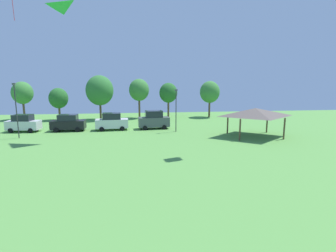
{
  "coord_description": "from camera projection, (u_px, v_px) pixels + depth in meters",
  "views": [
    {
      "loc": [
        -0.9,
        3.12,
        7.08
      ],
      "look_at": [
        0.73,
        16.62,
        4.68
      ],
      "focal_mm": 28.0,
      "sensor_mm": 36.0,
      "label": 1
    }
  ],
  "objects": [
    {
      "name": "kite_flying_8",
      "position": [
        75.0,
        11.0,
        21.9
      ],
      "size": [
        2.01,
        2.83,
        0.79
      ],
      "color": "green"
    },
    {
      "name": "parked_car_rightmost_in_row",
      "position": [
        154.0,
        120.0,
        38.25
      ],
      "size": [
        4.6,
        2.17,
        2.66
      ],
      "rotation": [
        0.0,
        0.0,
        0.07
      ],
      "color": "#4C5156",
      "rests_on": "ground"
    },
    {
      "name": "treeline_tree_3",
      "position": [
        139.0,
        90.0,
        48.46
      ],
      "size": [
        3.7,
        3.7,
        7.26
      ],
      "color": "brown",
      "rests_on": "ground"
    },
    {
      "name": "parked_car_third_from_left",
      "position": [
        112.0,
        122.0,
        37.29
      ],
      "size": [
        4.64,
        2.2,
        2.45
      ],
      "rotation": [
        0.0,
        0.0,
        0.06
      ],
      "color": "silver",
      "rests_on": "ground"
    },
    {
      "name": "parked_car_second_from_left",
      "position": [
        68.0,
        123.0,
        36.58
      ],
      "size": [
        4.61,
        2.06,
        2.32
      ],
      "rotation": [
        0.0,
        0.0,
        -0.01
      ],
      "color": "black",
      "rests_on": "ground"
    },
    {
      "name": "park_pavilion",
      "position": [
        255.0,
        112.0,
        32.81
      ],
      "size": [
        7.17,
        5.45,
        3.6
      ],
      "color": "brown",
      "rests_on": "ground"
    },
    {
      "name": "parked_car_leftmost",
      "position": [
        23.0,
        123.0,
        36.06
      ],
      "size": [
        4.54,
        2.36,
        2.4
      ],
      "rotation": [
        0.0,
        0.0,
        -0.12
      ],
      "color": "silver",
      "rests_on": "ground"
    },
    {
      "name": "light_post_1",
      "position": [
        176.0,
        108.0,
        35.75
      ],
      "size": [
        0.36,
        0.2,
        5.83
      ],
      "color": "#2D2D33",
      "rests_on": "ground"
    },
    {
      "name": "treeline_tree_0",
      "position": [
        22.0,
        93.0,
        46.53
      ],
      "size": [
        3.61,
        3.61,
        6.79
      ],
      "color": "brown",
      "rests_on": "ground"
    },
    {
      "name": "treeline_tree_2",
      "position": [
        100.0,
        90.0,
        46.37
      ],
      "size": [
        4.82,
        4.82,
        7.88
      ],
      "color": "brown",
      "rests_on": "ground"
    },
    {
      "name": "treeline_tree_4",
      "position": [
        168.0,
        93.0,
        50.07
      ],
      "size": [
        3.45,
        3.45,
        6.52
      ],
      "color": "brown",
      "rests_on": "ground"
    },
    {
      "name": "light_post_0",
      "position": [
        16.0,
        108.0,
        31.61
      ],
      "size": [
        0.36,
        0.2,
        6.71
      ],
      "color": "#2D2D33",
      "rests_on": "ground"
    },
    {
      "name": "treeline_tree_1",
      "position": [
        59.0,
        98.0,
        46.13
      ],
      "size": [
        3.27,
        3.27,
        5.68
      ],
      "color": "brown",
      "rests_on": "ground"
    },
    {
      "name": "treeline_tree_5",
      "position": [
        210.0,
        92.0,
        49.82
      ],
      "size": [
        3.76,
        3.76,
        6.86
      ],
      "color": "brown",
      "rests_on": "ground"
    }
  ]
}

